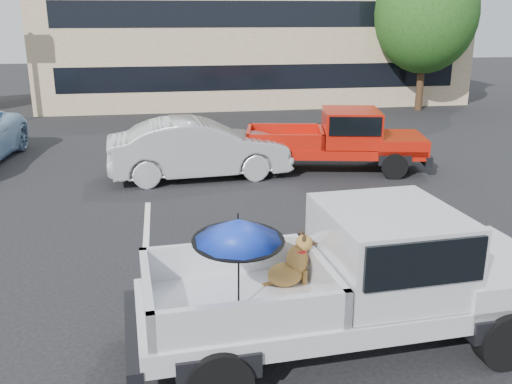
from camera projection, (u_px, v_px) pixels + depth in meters
The scene contains 9 objects.
ground at pixel (324, 277), 9.61m from camera, with size 90.00×90.00×0.00m, color black.
stripe_left at pixel (146, 243), 11.03m from camera, with size 0.12×5.00×0.01m, color silver.
stripe_right at pixel (436, 225), 11.96m from camera, with size 0.12×5.00×0.01m, color silver.
motel_building at pixel (250, 34), 28.70m from camera, with size 20.40×8.40×6.30m.
tree_right at pixel (426, 14), 24.80m from camera, with size 4.46×4.46×6.78m.
tree_back at pixel (312, 10), 31.80m from camera, with size 4.68×4.68×7.11m.
silver_pickup at pixel (370, 271), 7.43m from camera, with size 5.81×2.41×2.06m.
red_pickup at pixel (345, 137), 15.90m from camera, with size 5.45×2.78×1.71m.
silver_sedan at pixel (199, 149), 15.23m from camera, with size 1.68×4.81×1.59m, color #ADB0B4.
Camera 1 is at (-2.57, -8.42, 4.27)m, focal length 40.00 mm.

